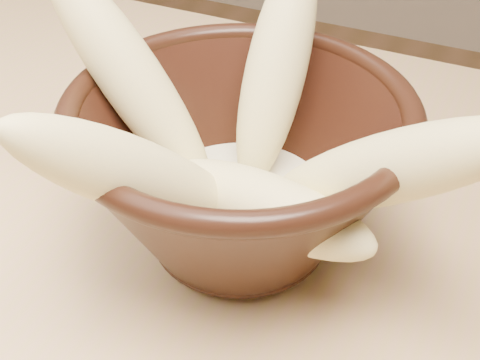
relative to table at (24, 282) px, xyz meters
name	(u,v)px	position (x,y,z in m)	size (l,w,h in m)	color
table	(24,282)	(0.00, 0.00, 0.00)	(1.20, 0.80, 0.75)	tan
bowl	(240,167)	(0.19, 0.05, 0.15)	(0.24, 0.24, 0.13)	black
milk_puddle	(240,203)	(0.19, 0.05, 0.12)	(0.13, 0.13, 0.02)	#FFF9CD
banana_upright	(276,69)	(0.19, 0.11, 0.20)	(0.04, 0.04, 0.17)	#F7E892
banana_left	(131,77)	(0.10, 0.05, 0.20)	(0.04, 0.04, 0.19)	#F7E892
banana_right	(384,170)	(0.28, 0.04, 0.19)	(0.04, 0.04, 0.20)	#F7E892
banana_across	(266,207)	(0.22, 0.01, 0.15)	(0.04, 0.04, 0.15)	#F7E892
banana_front	(139,177)	(0.16, -0.03, 0.19)	(0.04, 0.04, 0.19)	#F7E892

